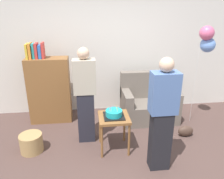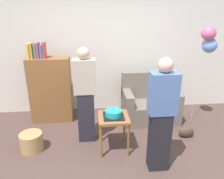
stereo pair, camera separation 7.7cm
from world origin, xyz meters
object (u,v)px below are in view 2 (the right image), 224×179
(bookshelf, at_px, (50,88))
(person_holding_cake, at_px, (161,116))
(handbag, at_px, (186,132))
(balloon_bunch, at_px, (209,40))
(wicker_basket, at_px, (32,142))
(person_blowing_candles, at_px, (85,95))
(side_table, at_px, (114,121))
(couch, at_px, (150,104))
(birthday_cake, at_px, (114,114))

(bookshelf, distance_m, person_holding_cake, 2.40)
(handbag, bearing_deg, balloon_bunch, 48.77)
(wicker_basket, bearing_deg, bookshelf, 80.13)
(bookshelf, height_order, person_blowing_candles, person_blowing_candles)
(side_table, bearing_deg, person_blowing_candles, 143.21)
(couch, bearing_deg, person_holding_cake, -99.71)
(side_table, distance_m, wicker_basket, 1.38)
(birthday_cake, relative_size, wicker_basket, 0.89)
(bookshelf, bearing_deg, couch, -4.77)
(person_blowing_candles, height_order, person_holding_cake, same)
(birthday_cake, bearing_deg, handbag, 9.26)
(bookshelf, distance_m, wicker_basket, 1.19)
(person_blowing_candles, xyz_separation_m, wicker_basket, (-0.89, -0.24, -0.68))
(couch, relative_size, bookshelf, 0.69)
(wicker_basket, height_order, handbag, wicker_basket)
(bookshelf, bearing_deg, wicker_basket, -99.87)
(person_holding_cake, xyz_separation_m, wicker_basket, (-1.92, 0.60, -0.68))
(person_blowing_candles, height_order, wicker_basket, person_blowing_candles)
(bookshelf, height_order, balloon_bunch, balloon_bunch)
(bookshelf, bearing_deg, person_holding_cake, -43.50)
(wicker_basket, bearing_deg, couch, 22.14)
(side_table, distance_m, handbag, 1.41)
(person_holding_cake, height_order, handbag, person_holding_cake)
(couch, distance_m, person_holding_cake, 1.58)
(side_table, bearing_deg, bookshelf, 135.19)
(side_table, xyz_separation_m, handbag, (1.34, 0.22, -0.40))
(bookshelf, height_order, handbag, bookshelf)
(person_blowing_candles, xyz_separation_m, handbag, (1.77, -0.11, -0.73))
(birthday_cake, height_order, handbag, birthday_cake)
(handbag, height_order, balloon_bunch, balloon_bunch)
(couch, xyz_separation_m, wicker_basket, (-2.17, -0.88, -0.19))
(bookshelf, xyz_separation_m, side_table, (1.15, -1.14, -0.18))
(person_holding_cake, bearing_deg, bookshelf, -28.54)
(balloon_bunch, bearing_deg, handbag, -131.23)
(side_table, xyz_separation_m, wicker_basket, (-1.33, 0.09, -0.35))
(couch, distance_m, side_table, 1.30)
(person_blowing_candles, distance_m, handbag, 1.92)
(side_table, height_order, person_holding_cake, person_holding_cake)
(couch, bearing_deg, wicker_basket, -157.86)
(couch, height_order, side_table, couch)
(couch, bearing_deg, side_table, -130.95)
(person_blowing_candles, bearing_deg, birthday_cake, -52.11)
(person_blowing_candles, height_order, handbag, person_blowing_candles)
(handbag, relative_size, balloon_bunch, 0.15)
(bookshelf, relative_size, handbag, 5.68)
(bookshelf, relative_size, person_holding_cake, 0.98)
(side_table, bearing_deg, birthday_cake, -32.82)
(couch, xyz_separation_m, balloon_bunch, (0.93, -0.25, 1.31))
(wicker_basket, bearing_deg, side_table, -3.80)
(birthday_cake, height_order, wicker_basket, birthday_cake)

